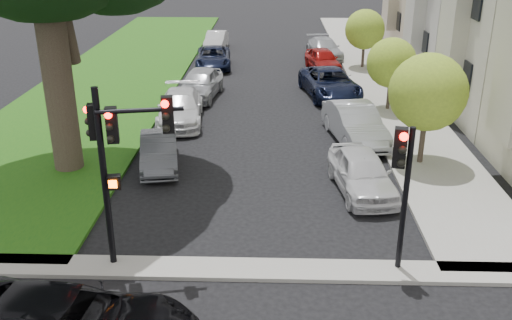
{
  "coord_description": "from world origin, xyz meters",
  "views": [
    {
      "loc": [
        0.51,
        -10.96,
        8.63
      ],
      "look_at": [
        0.0,
        5.0,
        2.0
      ],
      "focal_mm": 40.0,
      "sensor_mm": 36.0,
      "label": 1
    }
  ],
  "objects_px": {
    "small_tree_c": "(365,29)",
    "traffic_signal_main": "(117,147)",
    "car_parked_2": "(330,83)",
    "traffic_signal_secondary": "(402,174)",
    "car_parked_5": "(159,151)",
    "car_parked_9": "(216,41)",
    "car_parked_3": "(323,59)",
    "car_parked_1": "(355,124)",
    "car_parked_7": "(200,84)",
    "car_parked_8": "(213,58)",
    "small_tree_b": "(392,63)",
    "car_parked_4": "(324,49)",
    "car_parked_0": "(362,172)",
    "car_parked_6": "(180,108)",
    "small_tree_a": "(428,92)"
  },
  "relations": [
    {
      "from": "small_tree_c",
      "to": "car_parked_3",
      "type": "xyz_separation_m",
      "value": [
        -2.59,
        -0.54,
        -1.8
      ]
    },
    {
      "from": "car_parked_7",
      "to": "car_parked_3",
      "type": "bearing_deg",
      "value": 49.65
    },
    {
      "from": "small_tree_c",
      "to": "car_parked_8",
      "type": "relative_size",
      "value": 0.79
    },
    {
      "from": "car_parked_0",
      "to": "car_parked_4",
      "type": "relative_size",
      "value": 0.92
    },
    {
      "from": "car_parked_8",
      "to": "car_parked_7",
      "type": "bearing_deg",
      "value": -94.61
    },
    {
      "from": "car_parked_1",
      "to": "car_parked_4",
      "type": "xyz_separation_m",
      "value": [
        -0.0,
        16.33,
        -0.12
      ]
    },
    {
      "from": "small_tree_c",
      "to": "traffic_signal_secondary",
      "type": "xyz_separation_m",
      "value": [
        -2.44,
        -23.25,
        0.35
      ]
    },
    {
      "from": "car_parked_0",
      "to": "car_parked_8",
      "type": "bearing_deg",
      "value": 103.06
    },
    {
      "from": "traffic_signal_main",
      "to": "traffic_signal_secondary",
      "type": "relative_size",
      "value": 1.23
    },
    {
      "from": "traffic_signal_main",
      "to": "car_parked_1",
      "type": "bearing_deg",
      "value": 53.13
    },
    {
      "from": "car_parked_7",
      "to": "car_parked_9",
      "type": "distance_m",
      "value": 12.74
    },
    {
      "from": "car_parked_6",
      "to": "traffic_signal_main",
      "type": "bearing_deg",
      "value": -93.3
    },
    {
      "from": "small_tree_a",
      "to": "car_parked_3",
      "type": "relative_size",
      "value": 1.07
    },
    {
      "from": "car_parked_0",
      "to": "car_parked_5",
      "type": "relative_size",
      "value": 1.1
    },
    {
      "from": "car_parked_2",
      "to": "traffic_signal_secondary",
      "type": "bearing_deg",
      "value": -99.62
    },
    {
      "from": "car_parked_8",
      "to": "small_tree_b",
      "type": "bearing_deg",
      "value": -47.54
    },
    {
      "from": "small_tree_c",
      "to": "car_parked_1",
      "type": "distance_m",
      "value": 13.66
    },
    {
      "from": "car_parked_4",
      "to": "small_tree_a",
      "type": "bearing_deg",
      "value": -92.16
    },
    {
      "from": "small_tree_c",
      "to": "car_parked_5",
      "type": "distance_m",
      "value": 19.32
    },
    {
      "from": "small_tree_a",
      "to": "small_tree_b",
      "type": "relative_size",
      "value": 1.19
    },
    {
      "from": "traffic_signal_secondary",
      "to": "car_parked_8",
      "type": "height_order",
      "value": "traffic_signal_secondary"
    },
    {
      "from": "small_tree_b",
      "to": "car_parked_6",
      "type": "distance_m",
      "value": 10.39
    },
    {
      "from": "small_tree_b",
      "to": "car_parked_4",
      "type": "relative_size",
      "value": 0.78
    },
    {
      "from": "car_parked_1",
      "to": "car_parked_4",
      "type": "bearing_deg",
      "value": 79.49
    },
    {
      "from": "small_tree_b",
      "to": "car_parked_5",
      "type": "xyz_separation_m",
      "value": [
        -10.02,
        -7.43,
        -1.78
      ]
    },
    {
      "from": "small_tree_a",
      "to": "car_parked_1",
      "type": "height_order",
      "value": "small_tree_a"
    },
    {
      "from": "car_parked_1",
      "to": "car_parked_9",
      "type": "bearing_deg",
      "value": 101.6
    },
    {
      "from": "car_parked_5",
      "to": "car_parked_1",
      "type": "bearing_deg",
      "value": 10.79
    },
    {
      "from": "small_tree_c",
      "to": "car_parked_4",
      "type": "distance_m",
      "value": 4.13
    },
    {
      "from": "small_tree_c",
      "to": "car_parked_8",
      "type": "bearing_deg",
      "value": -179.69
    },
    {
      "from": "small_tree_b",
      "to": "car_parked_3",
      "type": "bearing_deg",
      "value": 107.07
    },
    {
      "from": "car_parked_6",
      "to": "car_parked_9",
      "type": "xyz_separation_m",
      "value": [
        0.04,
        16.84,
        -0.07
      ]
    },
    {
      "from": "traffic_signal_secondary",
      "to": "car_parked_5",
      "type": "distance_m",
      "value": 10.44
    },
    {
      "from": "car_parked_0",
      "to": "car_parked_8",
      "type": "xyz_separation_m",
      "value": [
        -6.98,
        18.3,
        -0.07
      ]
    },
    {
      "from": "car_parked_1",
      "to": "car_parked_8",
      "type": "xyz_separation_m",
      "value": [
        -7.38,
        13.31,
        -0.14
      ]
    },
    {
      "from": "car_parked_1",
      "to": "car_parked_3",
      "type": "relative_size",
      "value": 1.19
    },
    {
      "from": "traffic_signal_main",
      "to": "car_parked_4",
      "type": "bearing_deg",
      "value": 74.25
    },
    {
      "from": "small_tree_c",
      "to": "car_parked_1",
      "type": "bearing_deg",
      "value": -99.45
    },
    {
      "from": "car_parked_9",
      "to": "small_tree_c",
      "type": "bearing_deg",
      "value": -27.28
    },
    {
      "from": "small_tree_b",
      "to": "car_parked_9",
      "type": "bearing_deg",
      "value": 124.14
    },
    {
      "from": "small_tree_a",
      "to": "traffic_signal_secondary",
      "type": "height_order",
      "value": "small_tree_a"
    },
    {
      "from": "small_tree_c",
      "to": "traffic_signal_main",
      "type": "xyz_separation_m",
      "value": [
        -9.61,
        -23.21,
        0.96
      ]
    },
    {
      "from": "car_parked_0",
      "to": "car_parked_7",
      "type": "bearing_deg",
      "value": 113.74
    },
    {
      "from": "car_parked_9",
      "to": "car_parked_3",
      "type": "bearing_deg",
      "value": -37.72
    },
    {
      "from": "small_tree_a",
      "to": "car_parked_3",
      "type": "distance_m",
      "value": 15.7
    },
    {
      "from": "car_parked_3",
      "to": "car_parked_9",
      "type": "distance_m",
      "value": 9.7
    },
    {
      "from": "car_parked_0",
      "to": "car_parked_2",
      "type": "distance_m",
      "value": 11.8
    },
    {
      "from": "traffic_signal_secondary",
      "to": "car_parked_2",
      "type": "relative_size",
      "value": 0.76
    },
    {
      "from": "car_parked_9",
      "to": "car_parked_0",
      "type": "bearing_deg",
      "value": -70.38
    },
    {
      "from": "small_tree_a",
      "to": "traffic_signal_main",
      "type": "xyz_separation_m",
      "value": [
        -9.61,
        -7.34,
        0.57
      ]
    }
  ]
}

